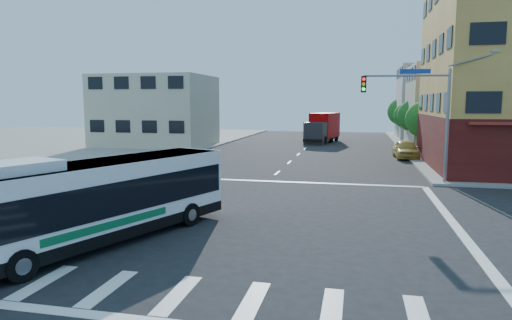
# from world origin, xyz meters

# --- Properties ---
(ground) EXTENTS (120.00, 120.00, 0.00)m
(ground) POSITION_xyz_m (0.00, 0.00, 0.00)
(ground) COLOR black
(ground) RESTS_ON ground
(sidewalk_nw) EXTENTS (50.00, 50.00, 0.15)m
(sidewalk_nw) POSITION_xyz_m (-35.00, 35.00, 0.07)
(sidewalk_nw) COLOR gray
(sidewalk_nw) RESTS_ON ground
(building_east_near) EXTENTS (12.06, 10.06, 9.00)m
(building_east_near) POSITION_xyz_m (16.98, 33.98, 4.51)
(building_east_near) COLOR tan
(building_east_near) RESTS_ON ground
(building_east_far) EXTENTS (12.06, 10.06, 10.00)m
(building_east_far) POSITION_xyz_m (16.98, 47.98, 5.01)
(building_east_far) COLOR #ABABA5
(building_east_far) RESTS_ON ground
(building_west) EXTENTS (12.06, 10.06, 8.00)m
(building_west) POSITION_xyz_m (-17.02, 29.98, 4.01)
(building_west) COLOR beige
(building_west) RESTS_ON ground
(signal_mast_ne) EXTENTS (7.91, 1.13, 8.07)m
(signal_mast_ne) POSITION_xyz_m (9.08, 10.62, 4.98)
(signal_mast_ne) COLOR gray
(signal_mast_ne) RESTS_ON ground
(street_tree_a) EXTENTS (3.60, 3.60, 5.53)m
(street_tree_a) POSITION_xyz_m (11.90, 27.92, 3.59)
(street_tree_a) COLOR #352013
(street_tree_a) RESTS_ON ground
(street_tree_b) EXTENTS (3.80, 3.80, 5.79)m
(street_tree_b) POSITION_xyz_m (11.90, 35.92, 3.75)
(street_tree_b) COLOR #352013
(street_tree_b) RESTS_ON ground
(street_tree_c) EXTENTS (3.40, 3.40, 5.29)m
(street_tree_c) POSITION_xyz_m (11.90, 43.92, 3.46)
(street_tree_c) COLOR #352013
(street_tree_c) RESTS_ON ground
(street_tree_d) EXTENTS (4.00, 4.00, 6.03)m
(street_tree_d) POSITION_xyz_m (11.90, 51.92, 3.88)
(street_tree_d) COLOR #352013
(street_tree_d) RESTS_ON ground
(transit_bus) EXTENTS (6.12, 11.10, 3.25)m
(transit_bus) POSITION_xyz_m (-3.36, -4.48, 1.59)
(transit_bus) COLOR black
(transit_bus) RESTS_ON ground
(box_truck) EXTENTS (3.98, 8.48, 3.67)m
(box_truck) POSITION_xyz_m (1.28, 38.60, 1.78)
(box_truck) COLOR #232227
(box_truck) RESTS_ON ground
(parked_car) EXTENTS (2.13, 4.86, 1.63)m
(parked_car) POSITION_xyz_m (9.79, 24.01, 0.81)
(parked_car) COLOR gold
(parked_car) RESTS_ON ground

